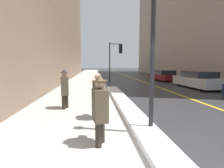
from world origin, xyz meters
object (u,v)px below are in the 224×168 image
object	(u,v)px
traffic_light_near	(116,54)
parked_car_maroon	(163,76)
lamp_post	(153,35)
pedestrian_in_glasses	(98,94)
pedestrian_trailing	(65,87)
pedestrian_in_fedora	(100,107)
parked_car_silver	(198,80)

from	to	relation	value
traffic_light_near	parked_car_maroon	xyz separation A→B (m)	(5.61, 1.74, -2.30)
lamp_post	traffic_light_near	xyz separation A→B (m)	(0.72, 12.92, 0.30)
pedestrian_in_glasses	parked_car_maroon	distance (m)	15.33
pedestrian_trailing	parked_car_maroon	distance (m)	14.83
pedestrian_in_glasses	pedestrian_trailing	world-z (taller)	pedestrian_trailing
pedestrian_in_fedora	parked_car_silver	world-z (taller)	pedestrian_in_fedora
lamp_post	pedestrian_in_glasses	xyz separation A→B (m)	(-1.35, 1.39, -1.72)
pedestrian_in_glasses	pedestrian_trailing	xyz separation A→B (m)	(-1.32, 1.48, 0.05)
pedestrian_in_glasses	parked_car_silver	bearing A→B (deg)	121.86
lamp_post	parked_car_maroon	world-z (taller)	lamp_post
pedestrian_in_fedora	parked_car_maroon	xyz separation A→B (m)	(7.68, 15.17, -0.32)
lamp_post	pedestrian_in_glasses	world-z (taller)	lamp_post
lamp_post	pedestrian_in_glasses	bearing A→B (deg)	134.13
pedestrian_trailing	parked_car_maroon	xyz separation A→B (m)	(8.99, 11.78, -0.34)
pedestrian_in_fedora	pedestrian_trailing	distance (m)	3.64
traffic_light_near	parked_car_silver	world-z (taller)	traffic_light_near
traffic_light_near	pedestrian_trailing	bearing A→B (deg)	-115.12
parked_car_maroon	pedestrian_in_fedora	bearing A→B (deg)	147.60
pedestrian_in_fedora	pedestrian_in_glasses	world-z (taller)	pedestrian_in_fedora
parked_car_silver	pedestrian_in_glasses	bearing A→B (deg)	129.73
traffic_light_near	pedestrian_in_glasses	bearing A→B (deg)	-106.67
pedestrian_in_glasses	parked_car_maroon	xyz separation A→B (m)	(7.68, 13.26, -0.29)
lamp_post	pedestrian_in_fedora	xyz separation A→B (m)	(-1.35, -0.52, -1.69)
lamp_post	parked_car_silver	world-z (taller)	lamp_post
pedestrian_in_fedora	pedestrian_in_glasses	bearing A→B (deg)	170.26
traffic_light_near	pedestrian_in_glasses	xyz separation A→B (m)	(-2.07, -11.53, -2.01)
lamp_post	parked_car_silver	distance (m)	10.72
traffic_light_near	pedestrian_in_fedora	size ratio (longest dim) A/B	2.46
pedestrian_in_fedora	parked_car_silver	distance (m)	11.81
parked_car_silver	parked_car_maroon	bearing A→B (deg)	-0.42
pedestrian_trailing	parked_car_maroon	size ratio (longest dim) A/B	0.37
pedestrian_in_glasses	pedestrian_trailing	size ratio (longest dim) A/B	0.93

